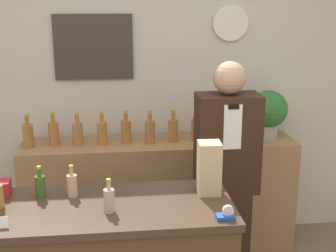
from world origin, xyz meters
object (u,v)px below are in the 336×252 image
(potted_plant, at_px, (269,111))
(paper_bag, at_px, (209,168))
(tape_dispenser, at_px, (226,215))
(shopkeeper, at_px, (226,182))

(potted_plant, height_order, paper_bag, potted_plant)
(tape_dispenser, bearing_deg, potted_plant, 64.89)
(shopkeeper, distance_m, tape_dispenser, 0.88)
(shopkeeper, bearing_deg, paper_bag, -113.64)
(potted_plant, bearing_deg, tape_dispenser, -115.11)
(shopkeeper, relative_size, paper_bag, 5.52)
(potted_plant, relative_size, paper_bag, 1.32)
(potted_plant, xyz_separation_m, paper_bag, (-0.72, -1.16, -0.02))
(potted_plant, distance_m, tape_dispenser, 1.65)
(shopkeeper, relative_size, potted_plant, 4.18)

